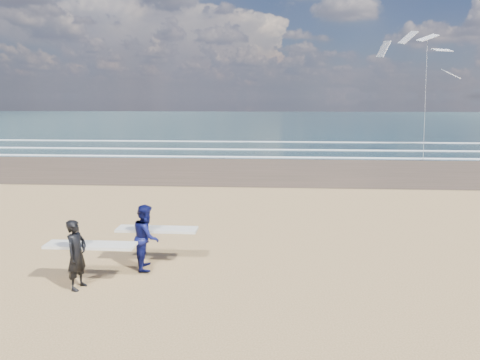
{
  "coord_description": "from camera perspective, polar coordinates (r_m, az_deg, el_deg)",
  "views": [
    {
      "loc": [
        4.45,
        -9.13,
        4.54
      ],
      "look_at": [
        3.48,
        6.0,
        1.57
      ],
      "focal_mm": 32.0,
      "sensor_mm": 36.0,
      "label": 1
    }
  ],
  "objects": [
    {
      "name": "surfer_near",
      "position": [
        11.02,
        -20.68,
        -9.1
      ],
      "size": [
        2.2,
        0.96,
        1.7
      ],
      "color": "black",
      "rests_on": "ground"
    },
    {
      "name": "kite_1",
      "position": [
        36.21,
        23.56,
        12.55
      ],
      "size": [
        6.71,
        4.84,
        10.31
      ],
      "color": "slate",
      "rests_on": "ground"
    },
    {
      "name": "surfer_far",
      "position": [
        11.74,
        -12.26,
        -7.32
      ],
      "size": [
        2.2,
        1.1,
        1.75
      ],
      "color": "#0D114C",
      "rests_on": "ground"
    },
    {
      "name": "foam_breakers",
      "position": [
        40.6,
        26.2,
        3.6
      ],
      "size": [
        220.0,
        11.7,
        0.05
      ],
      "color": "white",
      "rests_on": "ground"
    },
    {
      "name": "ocean",
      "position": [
        82.73,
        14.6,
        7.59
      ],
      "size": [
        220.0,
        100.0,
        0.02
      ],
      "primitive_type": "cube",
      "color": "#193138",
      "rests_on": "ground"
    }
  ]
}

